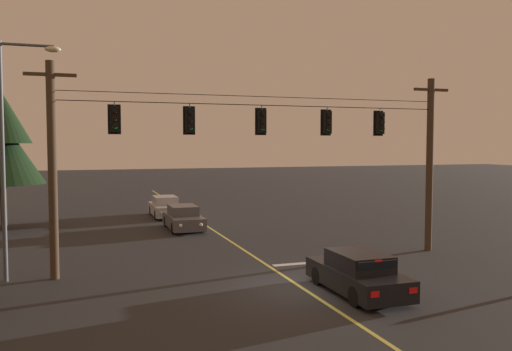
{
  "coord_description": "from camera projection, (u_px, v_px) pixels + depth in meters",
  "views": [
    {
      "loc": [
        -7.1,
        -16.22,
        4.92
      ],
      "look_at": [
        0.0,
        4.96,
        3.59
      ],
      "focal_mm": 36.5,
      "sensor_mm": 36.0,
      "label": 1
    }
  ],
  "objects": [
    {
      "name": "tree_verge_near",
      "position": [
        2.0,
        142.0,
        29.76
      ],
      "size": [
        4.69,
        4.69,
        8.05
      ],
      "color": "#332316",
      "rests_on": "ground"
    },
    {
      "name": "stop_bar_paint",
      "position": [
        311.0,
        263.0,
        21.67
      ],
      "size": [
        3.4,
        0.36,
        0.01
      ],
      "primitive_type": "cube",
      "color": "silver",
      "rests_on": "ground"
    },
    {
      "name": "car_oncoming_lead",
      "position": [
        183.0,
        218.0,
        30.18
      ],
      "size": [
        1.8,
        4.42,
        1.39
      ],
      "color": "#4C4C51",
      "rests_on": "ground"
    },
    {
      "name": "traffic_light_left_inner",
      "position": [
        190.0,
        120.0,
        20.3
      ],
      "size": [
        0.48,
        0.41,
        1.22
      ],
      "color": "black"
    },
    {
      "name": "street_lamp_corner",
      "position": [
        11.0,
        139.0,
        18.49
      ],
      "size": [
        2.11,
        0.3,
        8.58
      ],
      "color": "#4C4F54",
      "rests_on": "ground"
    },
    {
      "name": "traffic_light_right_inner",
      "position": [
        327.0,
        122.0,
        22.18
      ],
      "size": [
        0.48,
        0.41,
        1.22
      ],
      "color": "black"
    },
    {
      "name": "traffic_light_leftmost",
      "position": [
        115.0,
        119.0,
        19.4
      ],
      "size": [
        0.48,
        0.41,
        1.22
      ],
      "color": "black"
    },
    {
      "name": "ground_plane",
      "position": [
        302.0,
        288.0,
        17.9
      ],
      "size": [
        180.0,
        180.0,
        0.0
      ],
      "primitive_type": "plane",
      "color": "#28282B"
    },
    {
      "name": "traffic_light_rightmost",
      "position": [
        380.0,
        123.0,
        23.01
      ],
      "size": [
        0.48,
        0.41,
        1.22
      ],
      "color": "black"
    },
    {
      "name": "traffic_light_centre",
      "position": [
        262.0,
        121.0,
        21.25
      ],
      "size": [
        0.48,
        0.41,
        1.22
      ],
      "color": "black"
    },
    {
      "name": "car_waiting_near_lane",
      "position": [
        358.0,
        274.0,
        17.2
      ],
      "size": [
        1.8,
        4.33,
        1.39
      ],
      "color": "black",
      "rests_on": "ground"
    },
    {
      "name": "signal_span_assembly",
      "position": [
        264.0,
        164.0,
        21.4
      ],
      "size": [
        18.04,
        0.32,
        7.93
      ],
      "color": "#423021",
      "rests_on": "ground"
    },
    {
      "name": "lane_centre_stripe",
      "position": [
        226.0,
        238.0,
        27.32
      ],
      "size": [
        0.14,
        60.0,
        0.01
      ],
      "primitive_type": "cube",
      "color": "#D1C64C",
      "rests_on": "ground"
    },
    {
      "name": "car_oncoming_trailing",
      "position": [
        165.0,
        207.0,
        35.53
      ],
      "size": [
        1.8,
        4.42,
        1.39
      ],
      "color": "#A5A5AD",
      "rests_on": "ground"
    }
  ]
}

